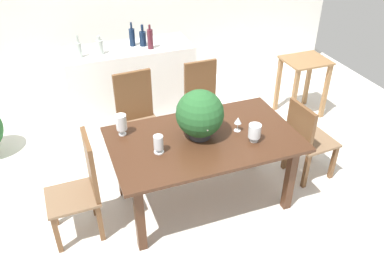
{
  "coord_description": "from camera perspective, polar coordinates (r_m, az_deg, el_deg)",
  "views": [
    {
      "loc": [
        -1.19,
        -3.0,
        2.85
      ],
      "look_at": [
        -0.09,
        -0.07,
        0.74
      ],
      "focal_mm": 37.79,
      "sensor_mm": 36.0,
      "label": 1
    }
  ],
  "objects": [
    {
      "name": "chair_head_end",
      "position": [
        3.67,
        -15.22,
        -6.51
      ],
      "size": [
        0.46,
        0.43,
        1.0
      ],
      "rotation": [
        0.0,
        0.0,
        -1.55
      ],
      "color": "brown",
      "rests_on": "ground"
    },
    {
      "name": "chair_foot_end",
      "position": [
        4.37,
        15.81,
        -0.1
      ],
      "size": [
        0.47,
        0.46,
        0.89
      ],
      "rotation": [
        0.0,
        0.0,
        1.65
      ],
      "color": "brown",
      "rests_on": "ground"
    },
    {
      "name": "back_wall",
      "position": [
        5.93,
        -8.79,
        18.46
      ],
      "size": [
        6.4,
        0.1,
        2.6
      ],
      "primitive_type": "cube",
      "color": "white",
      "rests_on": "ground"
    },
    {
      "name": "chair_far_right",
      "position": [
        4.75,
        1.51,
        5.0
      ],
      "size": [
        0.42,
        0.41,
        1.02
      ],
      "rotation": [
        0.0,
        0.0,
        0.0
      ],
      "color": "brown",
      "rests_on": "ground"
    },
    {
      "name": "crystal_vase_left",
      "position": [
        3.49,
        -4.76,
        -0.89
      ],
      "size": [
        0.09,
        0.09,
        0.17
      ],
      "color": "silver",
      "rests_on": "dining_table"
    },
    {
      "name": "chair_far_left",
      "position": [
        4.55,
        -7.76,
        3.33
      ],
      "size": [
        0.48,
        0.45,
        1.02
      ],
      "rotation": [
        0.0,
        0.0,
        0.06
      ],
      "color": "brown",
      "rests_on": "ground"
    },
    {
      "name": "wine_bottle_tall",
      "position": [
        5.18,
        -8.46,
        13.8
      ],
      "size": [
        0.07,
        0.07,
        0.3
      ],
      "color": "#0F1E38",
      "rests_on": "kitchen_counter"
    },
    {
      "name": "wine_glass",
      "position": [
        3.79,
        6.5,
        2.26
      ],
      "size": [
        0.07,
        0.07,
        0.15
      ],
      "color": "silver",
      "rests_on": "dining_table"
    },
    {
      "name": "wine_bottle_clear",
      "position": [
        5.17,
        -6.95,
        13.7
      ],
      "size": [
        0.08,
        0.08,
        0.26
      ],
      "color": "#0F1E38",
      "rests_on": "kitchen_counter"
    },
    {
      "name": "crystal_vase_center_near",
      "position": [
        3.67,
        8.83,
        0.79
      ],
      "size": [
        0.12,
        0.12,
        0.17
      ],
      "color": "silver",
      "rests_on": "dining_table"
    },
    {
      "name": "wine_bottle_dark",
      "position": [
        5.06,
        -5.91,
        13.62
      ],
      "size": [
        0.07,
        0.07,
        0.3
      ],
      "color": "#511E28",
      "rests_on": "kitchen_counter"
    },
    {
      "name": "flower_centerpiece",
      "position": [
        3.62,
        1.12,
        3.22
      ],
      "size": [
        0.44,
        0.44,
        0.46
      ],
      "color": "#333338",
      "rests_on": "dining_table"
    },
    {
      "name": "crystal_vase_right",
      "position": [
        3.76,
        -9.95,
        1.99
      ],
      "size": [
        0.1,
        0.1,
        0.21
      ],
      "color": "silver",
      "rests_on": "dining_table"
    },
    {
      "name": "dining_table",
      "position": [
        3.78,
        1.67,
        -1.42
      ],
      "size": [
        1.73,
        1.03,
        0.76
      ],
      "color": "#422616",
      "rests_on": "ground"
    },
    {
      "name": "kitchen_counter",
      "position": [
        5.37,
        -8.69,
        7.48
      ],
      "size": [
        1.6,
        0.59,
        0.98
      ],
      "primitive_type": "cube",
      "color": "white",
      "rests_on": "ground"
    },
    {
      "name": "wine_bottle_green",
      "position": [
        4.97,
        -15.63,
        11.8
      ],
      "size": [
        0.06,
        0.06,
        0.26
      ],
      "color": "#B2BFB7",
      "rests_on": "kitchen_counter"
    },
    {
      "name": "side_table",
      "position": [
        5.54,
        15.45,
        8.37
      ],
      "size": [
        0.56,
        0.48,
        0.79
      ],
      "color": "olive",
      "rests_on": "ground"
    },
    {
      "name": "wine_bottle_amber",
      "position": [
        5.01,
        -12.86,
        12.31
      ],
      "size": [
        0.08,
        0.08,
        0.22
      ],
      "color": "#B2BFB7",
      "rests_on": "kitchen_counter"
    },
    {
      "name": "ground_plane",
      "position": [
        4.31,
        0.75,
        -7.48
      ],
      "size": [
        7.04,
        7.04,
        0.0
      ],
      "primitive_type": "plane",
      "color": "silver"
    }
  ]
}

